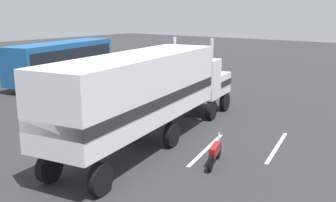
# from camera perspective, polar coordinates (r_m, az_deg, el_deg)

# --- Properties ---
(ground_plane) EXTENTS (120.00, 120.00, 0.00)m
(ground_plane) POSITION_cam_1_polar(r_m,az_deg,el_deg) (22.64, 3.89, -2.14)
(ground_plane) COLOR #2D2D30
(lane_stripe_near) EXTENTS (4.33, 1.11, 0.01)m
(lane_stripe_near) POSITION_cam_1_polar(r_m,az_deg,el_deg) (17.30, 5.63, -7.01)
(lane_stripe_near) COLOR silver
(lane_stripe_near) RESTS_ON ground_plane
(lane_stripe_mid) EXTENTS (4.35, 0.99, 0.01)m
(lane_stripe_mid) POSITION_cam_1_polar(r_m,az_deg,el_deg) (18.14, 15.62, -6.49)
(lane_stripe_mid) COLOR silver
(lane_stripe_mid) RESTS_ON ground_plane
(semi_truck) EXTENTS (14.38, 5.12, 4.50)m
(semi_truck) POSITION_cam_1_polar(r_m,az_deg,el_deg) (17.47, -2.55, 1.83)
(semi_truck) COLOR white
(semi_truck) RESTS_ON ground_plane
(person_bystander) EXTENTS (0.34, 0.46, 1.63)m
(person_bystander) POSITION_cam_1_polar(r_m,az_deg,el_deg) (22.42, -5.16, 0.04)
(person_bystander) COLOR black
(person_bystander) RESTS_ON ground_plane
(parked_bus) EXTENTS (11.29, 5.12, 3.40)m
(parked_bus) POSITION_cam_1_polar(r_m,az_deg,el_deg) (33.47, -15.13, 6.00)
(parked_bus) COLOR #1E5999
(parked_bus) RESTS_ON ground_plane
(motorcycle) EXTENTS (2.04, 0.74, 1.12)m
(motorcycle) POSITION_cam_1_polar(r_m,az_deg,el_deg) (15.56, 6.86, -7.51)
(motorcycle) COLOR black
(motorcycle) RESTS_ON ground_plane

